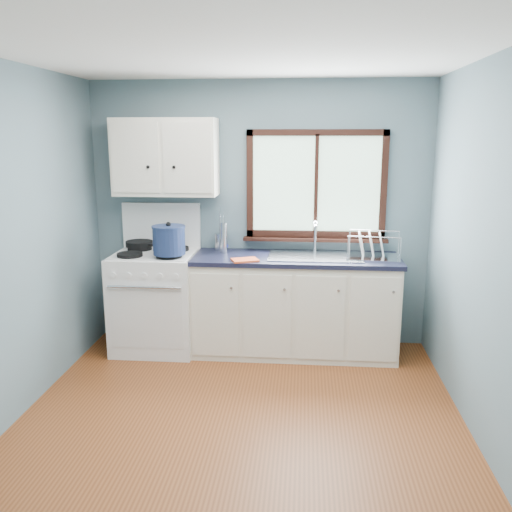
# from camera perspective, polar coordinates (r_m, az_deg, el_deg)

# --- Properties ---
(floor) EXTENTS (3.20, 3.60, 0.02)m
(floor) POSITION_cam_1_polar(r_m,az_deg,el_deg) (3.91, -2.02, -18.35)
(floor) COLOR brown
(floor) RESTS_ON ground
(ceiling) EXTENTS (3.20, 3.60, 0.02)m
(ceiling) POSITION_cam_1_polar(r_m,az_deg,el_deg) (3.39, -2.37, 21.27)
(ceiling) COLOR white
(ceiling) RESTS_ON wall_back
(wall_back) EXTENTS (3.20, 0.02, 2.50)m
(wall_back) POSITION_cam_1_polar(r_m,az_deg,el_deg) (5.20, 0.35, 4.35)
(wall_back) COLOR slate
(wall_back) RESTS_ON ground
(wall_front) EXTENTS (3.20, 0.02, 2.50)m
(wall_front) POSITION_cam_1_polar(r_m,az_deg,el_deg) (1.74, -9.93, -13.15)
(wall_front) COLOR slate
(wall_front) RESTS_ON ground
(wall_right) EXTENTS (0.02, 3.60, 2.50)m
(wall_right) POSITION_cam_1_polar(r_m,az_deg,el_deg) (3.60, 24.13, -0.51)
(wall_right) COLOR slate
(wall_right) RESTS_ON ground
(gas_range) EXTENTS (0.76, 0.69, 1.36)m
(gas_range) POSITION_cam_1_polar(r_m,az_deg,el_deg) (5.21, -10.47, -4.38)
(gas_range) COLOR white
(gas_range) RESTS_ON floor
(base_cabinets) EXTENTS (1.85, 0.60, 0.88)m
(base_cabinets) POSITION_cam_1_polar(r_m,az_deg,el_deg) (5.07, 4.06, -5.67)
(base_cabinets) COLOR #EDE4CC
(base_cabinets) RESTS_ON floor
(countertop) EXTENTS (1.89, 0.64, 0.04)m
(countertop) POSITION_cam_1_polar(r_m,az_deg,el_deg) (4.94, 4.14, -0.27)
(countertop) COLOR black
(countertop) RESTS_ON base_cabinets
(sink) EXTENTS (0.84, 0.46, 0.44)m
(sink) POSITION_cam_1_polar(r_m,az_deg,el_deg) (4.95, 6.22, -0.77)
(sink) COLOR silver
(sink) RESTS_ON countertop
(window) EXTENTS (1.36, 0.10, 1.03)m
(window) POSITION_cam_1_polar(r_m,az_deg,el_deg) (5.12, 6.33, 6.68)
(window) COLOR #9EC6A8
(window) RESTS_ON wall_back
(upper_cabinets) EXTENTS (0.95, 0.35, 0.70)m
(upper_cabinets) POSITION_cam_1_polar(r_m,az_deg,el_deg) (5.11, -9.51, 10.23)
(upper_cabinets) COLOR #EDE4CC
(upper_cabinets) RESTS_ON wall_back
(skillet) EXTENTS (0.41, 0.34, 0.05)m
(skillet) POSITION_cam_1_polar(r_m,az_deg,el_deg) (5.28, -12.17, 1.28)
(skillet) COLOR black
(skillet) RESTS_ON gas_range
(stockpot) EXTENTS (0.36, 0.36, 0.29)m
(stockpot) POSITION_cam_1_polar(r_m,az_deg,el_deg) (4.87, -9.15, 1.70)
(stockpot) COLOR #18264E
(stockpot) RESTS_ON gas_range
(utensil_crock) EXTENTS (0.15, 0.15, 0.41)m
(utensil_crock) POSITION_cam_1_polar(r_m,az_deg,el_deg) (5.19, -3.66, 1.54)
(utensil_crock) COLOR silver
(utensil_crock) RESTS_ON countertop
(thermos) EXTENTS (0.07, 0.07, 0.29)m
(thermos) POSITION_cam_1_polar(r_m,az_deg,el_deg) (5.05, -3.44, 1.92)
(thermos) COLOR silver
(thermos) RESTS_ON countertop
(soap_bottle) EXTENTS (0.11, 0.11, 0.23)m
(soap_bottle) POSITION_cam_1_polar(r_m,az_deg,el_deg) (5.14, -3.41, 1.78)
(soap_bottle) COLOR #262FD8
(soap_bottle) RESTS_ON countertop
(dish_towel) EXTENTS (0.27, 0.23, 0.02)m
(dish_towel) POSITION_cam_1_polar(r_m,az_deg,el_deg) (4.74, -1.17, -0.42)
(dish_towel) COLOR #E0542A
(dish_towel) RESTS_ON countertop
(dish_rack) EXTENTS (0.51, 0.41, 0.24)m
(dish_rack) POSITION_cam_1_polar(r_m,az_deg,el_deg) (4.95, 12.17, 0.51)
(dish_rack) COLOR silver
(dish_rack) RESTS_ON countertop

